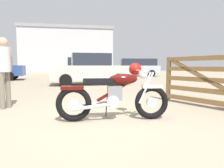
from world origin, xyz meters
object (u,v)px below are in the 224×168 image
(timber_gate, at_px, (221,79))
(pale_sedan_back, at_px, (136,67))
(vintage_motorcycle, at_px, (116,94))
(dark_sedan_left, at_px, (91,67))
(bystander, at_px, (4,65))
(white_estate_far, at_px, (91,69))

(timber_gate, distance_m, pale_sedan_back, 15.43)
(vintage_motorcycle, relative_size, dark_sedan_left, 0.43)
(timber_gate, distance_m, dark_sedan_left, 13.57)
(timber_gate, xyz_separation_m, dark_sedan_left, (-1.94, 13.43, 0.24))
(bystander, xyz_separation_m, dark_sedan_left, (2.92, 12.37, -0.08))
(vintage_motorcycle, bearing_deg, dark_sedan_left, 91.17)
(vintage_motorcycle, height_order, dark_sedan_left, dark_sedan_left)
(white_estate_far, bearing_deg, pale_sedan_back, 54.99)
(bystander, height_order, white_estate_far, white_estate_far)
(pale_sedan_back, bearing_deg, timber_gate, 85.54)
(bystander, distance_m, dark_sedan_left, 12.71)
(bystander, bearing_deg, timber_gate, 13.57)
(vintage_motorcycle, bearing_deg, white_estate_far, 93.18)
(white_estate_far, distance_m, pale_sedan_back, 9.75)
(pale_sedan_back, bearing_deg, vintage_motorcycle, 77.21)
(vintage_motorcycle, relative_size, bystander, 1.25)
(vintage_motorcycle, height_order, timber_gate, timber_gate)
(white_estate_far, distance_m, dark_sedan_left, 6.56)
(vintage_motorcycle, height_order, white_estate_far, white_estate_far)
(timber_gate, height_order, pale_sedan_back, pale_sedan_back)
(dark_sedan_left, bearing_deg, timber_gate, -76.77)
(bystander, relative_size, pale_sedan_back, 0.34)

